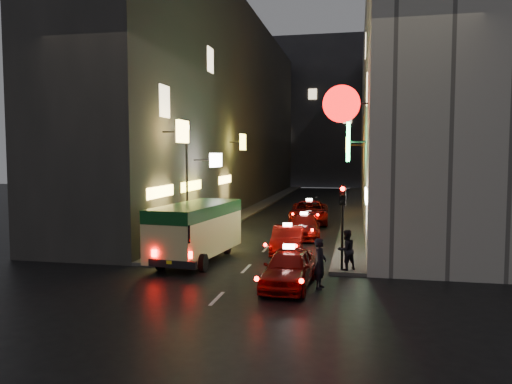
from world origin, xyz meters
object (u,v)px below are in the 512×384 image
Objects in this scene: taxi_near at (289,265)px; pedestrian_crossing at (320,260)px; lamp_post at (187,176)px; traffic_light at (343,208)px; minibus at (196,225)px.

taxi_near is 1.16m from pedestrian_crossing.
taxi_near is 0.84× the size of lamp_post.
taxi_near is 1.50× the size of traffic_light.
traffic_light reaches higher than pedestrian_crossing.
minibus is 3.03× the size of pedestrian_crossing.
taxi_near is 3.61m from traffic_light.
minibus is 1.01× the size of lamp_post.
minibus is at bearing -64.59° from lamp_post.
pedestrian_crossing is at bearing -105.93° from traffic_light.
pedestrian_crossing is 3.04m from traffic_light.
traffic_light is at bearing 53.51° from taxi_near.
pedestrian_crossing is at bearing 1.55° from taxi_near.
traffic_light is (6.53, -1.01, 1.04)m from minibus.
taxi_near is at bearing -47.78° from lamp_post.
traffic_light is 9.42m from lamp_post.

